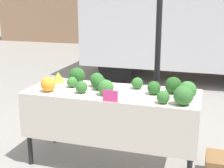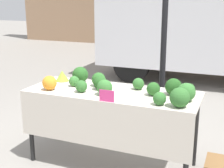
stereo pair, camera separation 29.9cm
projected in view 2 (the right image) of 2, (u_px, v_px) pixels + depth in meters
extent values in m
plane|color=gray|center=(112.00, 162.00, 3.50)|extent=(40.00, 40.00, 0.00)
cylinder|color=black|center=(163.00, 50.00, 3.76)|extent=(0.07, 0.07, 2.37)
cube|color=silver|center=(185.00, 20.00, 6.95)|extent=(3.56, 1.96, 1.95)
cylinder|color=black|center=(132.00, 64.00, 6.85)|extent=(0.80, 0.22, 0.80)
cylinder|color=black|center=(151.00, 53.00, 8.26)|extent=(0.80, 0.22, 0.80)
cube|color=beige|center=(112.00, 93.00, 3.29)|extent=(1.83, 0.70, 0.03)
cube|color=beige|center=(99.00, 126.00, 3.05)|extent=(1.83, 0.01, 0.46)
cylinder|color=black|center=(31.00, 127.00, 3.45)|extent=(0.05, 0.05, 0.80)
cylinder|color=black|center=(187.00, 155.00, 2.83)|extent=(0.05, 0.05, 0.80)
cylinder|color=black|center=(59.00, 111.00, 3.98)|extent=(0.05, 0.05, 0.80)
cylinder|color=black|center=(196.00, 131.00, 3.35)|extent=(0.05, 0.05, 0.80)
sphere|color=orange|center=(49.00, 83.00, 3.32)|extent=(0.15, 0.15, 0.15)
cone|color=#93B238|center=(62.00, 76.00, 3.69)|extent=(0.16, 0.16, 0.13)
sphere|color=#387533|center=(186.00, 92.00, 2.95)|extent=(0.18, 0.18, 0.18)
sphere|color=#387533|center=(74.00, 81.00, 3.47)|extent=(0.12, 0.12, 0.12)
sphere|color=#387533|center=(105.00, 87.00, 3.14)|extent=(0.16, 0.16, 0.16)
sphere|color=#2D6628|center=(99.00, 79.00, 3.47)|extent=(0.16, 0.16, 0.16)
sphere|color=#285B23|center=(80.00, 75.00, 3.63)|extent=(0.18, 0.18, 0.18)
sphere|color=#2D6628|center=(189.00, 89.00, 3.16)|extent=(0.12, 0.12, 0.12)
sphere|color=#336B2D|center=(138.00, 84.00, 3.34)|extent=(0.13, 0.13, 0.13)
sphere|color=#23511E|center=(174.00, 87.00, 3.14)|extent=(0.17, 0.17, 0.17)
sphere|color=#285B23|center=(153.00, 89.00, 3.13)|extent=(0.14, 0.14, 0.14)
sphere|color=#285B23|center=(101.00, 83.00, 3.33)|extent=(0.14, 0.14, 0.14)
sphere|color=#336B2D|center=(81.00, 86.00, 3.24)|extent=(0.13, 0.13, 0.13)
sphere|color=#336B2D|center=(180.00, 97.00, 2.78)|extent=(0.18, 0.18, 0.18)
sphere|color=#336B2D|center=(160.00, 99.00, 2.84)|extent=(0.12, 0.12, 0.12)
cube|color=#E53D84|center=(107.00, 96.00, 2.94)|extent=(0.15, 0.01, 0.11)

